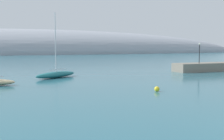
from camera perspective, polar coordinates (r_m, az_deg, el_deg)
breakwater_rocks at (r=62.50m, az=19.80°, el=0.63°), size 16.88×4.21×1.78m
distant_ridge at (r=205.98m, az=-15.68°, el=3.34°), size 357.98×74.59×35.00m
sailboat_teal_near_shore at (r=47.17m, az=-11.64°, el=-0.88°), size 8.14×5.95×10.95m
mooring_buoy_yellow at (r=32.59m, az=9.39°, el=-3.93°), size 0.62×0.62×0.62m
harbor_lamp_post at (r=59.44m, az=17.83°, el=3.83°), size 0.36×0.36×4.19m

